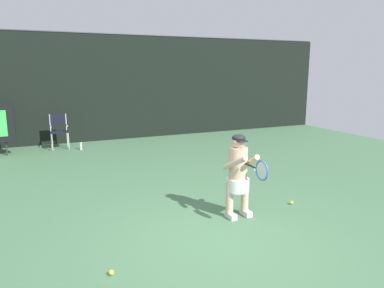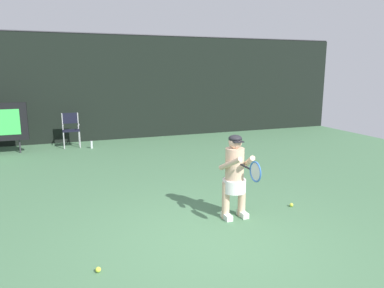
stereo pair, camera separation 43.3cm
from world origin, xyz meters
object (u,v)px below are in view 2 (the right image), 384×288
at_px(umpire_chair, 71,128).
at_px(water_bottle, 92,145).
at_px(tennis_ball_spare, 291,205).
at_px(tennis_racket, 255,171).
at_px(tennis_ball_loose, 98,270).
at_px(tennis_player, 235,174).

height_order(umpire_chair, water_bottle, umpire_chair).
bearing_deg(tennis_ball_spare, umpire_chair, 116.78).
height_order(tennis_racket, tennis_ball_loose, tennis_racket).
height_order(tennis_player, tennis_racket, tennis_player).
relative_size(umpire_chair, tennis_player, 0.77).
bearing_deg(tennis_ball_spare, tennis_racket, -149.56).
height_order(umpire_chair, tennis_ball_loose, umpire_chair).
relative_size(umpire_chair, tennis_racket, 1.79).
xyz_separation_m(umpire_chair, tennis_ball_loose, (-0.05, -7.91, -0.58)).
bearing_deg(tennis_ball_loose, water_bottle, 85.20).
relative_size(tennis_player, tennis_ball_spare, 20.74).
xyz_separation_m(tennis_player, tennis_ball_loose, (-2.35, -0.95, -0.72)).
xyz_separation_m(tennis_player, tennis_racket, (-0.02, -0.67, 0.23)).
height_order(water_bottle, tennis_racket, tennis_racket).
bearing_deg(tennis_racket, tennis_ball_spare, 36.40).
bearing_deg(tennis_ball_loose, tennis_racket, 6.80).
relative_size(water_bottle, tennis_ball_spare, 3.90).
xyz_separation_m(water_bottle, tennis_ball_spare, (2.92, -6.41, -0.09)).
height_order(tennis_player, tennis_ball_loose, tennis_player).
height_order(umpire_chair, tennis_ball_spare, umpire_chair).
bearing_deg(tennis_racket, tennis_ball_loose, -167.24).
bearing_deg(water_bottle, tennis_ball_loose, -94.80).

